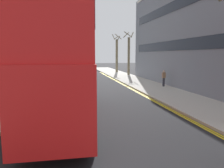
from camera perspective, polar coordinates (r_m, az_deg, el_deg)
sidewalk_right at (r=18.36m, az=15.51°, el=-2.87°), size 4.00×80.00×0.14m
kerb_line_outer at (r=15.71m, az=11.92°, el=-4.73°), size 0.10×56.00×0.01m
kerb_line_inner at (r=15.65m, az=11.38°, el=-4.76°), size 0.10×56.00×0.01m
double_decker_bus_away at (r=11.32m, az=-13.31°, el=5.98°), size 2.96×10.86×5.64m
pedestrian_far at (r=22.80m, az=13.20°, el=1.51°), size 0.34×0.22×1.62m
street_tree_mid at (r=41.00m, az=1.24°, el=7.57°), size 1.53×1.41×6.93m
street_tree_far at (r=35.08m, az=4.34°, el=7.51°), size 1.47×1.76×6.76m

